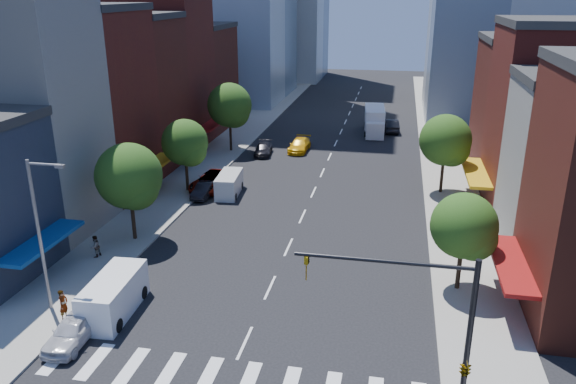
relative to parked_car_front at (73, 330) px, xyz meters
The scene contains 30 objects.
ground 9.10m from the parked_car_front, 10.44° to the left, with size 220.00×220.00×0.00m, color black.
sidewalk_left 41.80m from the parked_car_front, 94.92° to the left, with size 5.00×120.00×0.15m, color gray.
sidewalk_right 46.83m from the parked_car_front, 62.78° to the left, with size 5.00×120.00×0.15m, color gray.
crosswalk 9.05m from the parked_car_front, ahead, with size 19.00×3.00×0.01m, color silver.
bldg_left_1 20.01m from the parked_car_front, 131.53° to the left, with size 12.00×8.00×18.00m, color #B5B1A7.
bldg_left_2 26.25m from the parked_car_front, 118.62° to the left, with size 12.00×9.00×16.00m, color maroon.
bldg_left_3 33.63m from the parked_car_front, 111.52° to the left, with size 12.00×8.00×15.00m, color #562015.
bldg_left_4 41.70m from the parked_car_front, 107.16° to the left, with size 12.00×9.00×17.00m, color maroon.
bldg_left_5 50.45m from the parked_car_front, 103.95° to the left, with size 12.00×10.00×13.00m, color #562015.
bldg_right_2 39.98m from the parked_car_front, 40.60° to the left, with size 12.00×10.00×15.00m, color maroon.
bldg_right_3 46.89m from the parked_car_front, 49.99° to the left, with size 12.00×10.00×13.00m, color #562015.
traffic_signal 19.38m from the parked_car_front, ahead, with size 7.24×2.24×8.00m.
streetlight 6.00m from the parked_car_front, 137.55° to the left, with size 2.25×0.25×9.00m.
tree_left_near 13.45m from the parked_car_front, 100.95° to the left, with size 4.80×4.80×7.30m.
tree_left_mid 23.99m from the parked_car_front, 95.89° to the left, with size 4.20×4.20×6.65m.
tree_left_far 37.91m from the parked_car_front, 93.70° to the left, with size 5.00×5.00×7.75m.
tree_right_near 22.95m from the parked_car_front, 24.94° to the left, with size 4.00×4.00×6.20m.
tree_right_far 34.64m from the parked_car_front, 53.27° to the left, with size 4.60×4.60×7.20m.
parked_car_front is the anchor object (origin of this frame).
parked_car_second 22.64m from the parked_car_front, 91.48° to the left, with size 1.35×3.88×1.28m, color black.
parked_car_third 24.68m from the parked_car_front, 91.35° to the left, with size 2.66×5.77×1.60m, color #999999.
parked_car_rear 37.03m from the parked_car_front, 87.81° to the left, with size 1.80×4.42×1.28m, color black.
cargo_van_near 3.06m from the parked_car_front, 75.03° to the left, with size 2.39×5.39×2.25m.
cargo_van_far 23.64m from the parked_car_front, 86.54° to the left, with size 2.21×4.68×1.93m.
taxi 39.58m from the parked_car_front, 82.46° to the left, with size 2.03×4.98×1.45m, color #EDAF0C.
traffic_car_oncoming 53.32m from the parked_car_front, 73.26° to the left, with size 1.72×4.93×1.62m, color black.
traffic_car_far 58.53m from the parked_car_front, 77.06° to the left, with size 1.72×4.27×1.45m, color #999999.
box_truck 51.50m from the parked_car_front, 75.14° to the left, with size 3.01×8.26×3.26m.
pedestrian_near 2.36m from the parked_car_front, 132.56° to the left, with size 0.66×0.43×1.80m, color #999999.
pedestrian_far 10.03m from the parked_car_front, 112.62° to the left, with size 0.76×0.59×1.56m, color #999999.
Camera 1 is at (7.14, -24.33, 17.63)m, focal length 35.00 mm.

